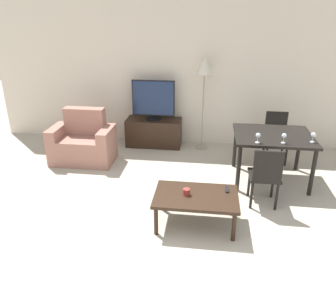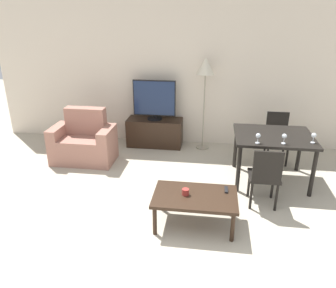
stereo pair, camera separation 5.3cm
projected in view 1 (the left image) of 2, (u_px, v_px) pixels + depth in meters
The scene contains 15 objects.
ground_plane at pixel (157, 265), 3.43m from camera, with size 18.00×18.00×0.00m, color #B2A893.
wall_back at pixel (186, 75), 6.18m from camera, with size 7.55×0.06×2.70m.
armchair at pixel (83, 143), 5.70m from camera, with size 1.06×0.62×0.92m.
tv_stand at pixel (154, 132), 6.39m from camera, with size 1.05×0.45×0.53m.
tv at pixel (153, 100), 6.14m from camera, with size 0.81×0.28×0.75m.
coffee_table at pixel (196, 198), 3.95m from camera, with size 1.01×0.63×0.41m.
dining_table at pixel (273, 140), 4.92m from camera, with size 1.14×0.95×0.75m.
dining_chair_near at pixel (265, 174), 4.30m from camera, with size 0.40×0.40×0.86m.
dining_chair_far at pixel (276, 134), 5.69m from camera, with size 0.40×0.40×0.86m.
floor_lamp at pixel (205, 71), 5.81m from camera, with size 0.32×0.32×1.72m.
remote_primary at pixel (227, 189), 4.05m from camera, with size 0.04×0.15×0.02m.
cup_white_near at pixel (187, 192), 3.93m from camera, with size 0.08×0.08×0.08m.
wine_glass_left at pixel (258, 136), 4.55m from camera, with size 0.07×0.07×0.15m.
wine_glass_center at pixel (313, 135), 4.57m from camera, with size 0.07×0.07×0.15m.
wine_glass_right at pixel (284, 136), 4.53m from camera, with size 0.07×0.07×0.15m.
Camera 1 is at (0.46, -2.66, 2.47)m, focal length 35.00 mm.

